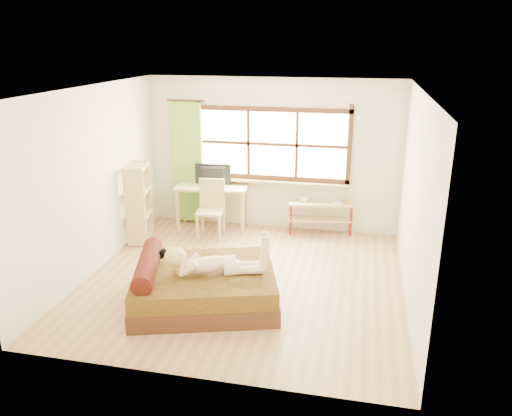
% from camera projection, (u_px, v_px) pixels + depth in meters
% --- Properties ---
extents(floor, '(4.50, 4.50, 0.00)m').
position_uv_depth(floor, '(244.00, 280.00, 7.23)').
color(floor, '#9E754C').
rests_on(floor, ground).
extents(ceiling, '(4.50, 4.50, 0.00)m').
position_uv_depth(ceiling, '(242.00, 90.00, 6.36)').
color(ceiling, white).
rests_on(ceiling, wall_back).
extents(wall_back, '(4.50, 0.00, 4.50)m').
position_uv_depth(wall_back, '(273.00, 155.00, 8.87)').
color(wall_back, silver).
rests_on(wall_back, floor).
extents(wall_front, '(4.50, 0.00, 4.50)m').
position_uv_depth(wall_front, '(187.00, 258.00, 4.71)').
color(wall_front, silver).
rests_on(wall_front, floor).
extents(wall_left, '(0.00, 4.50, 4.50)m').
position_uv_depth(wall_left, '(93.00, 181.00, 7.24)').
color(wall_left, silver).
rests_on(wall_left, floor).
extents(wall_right, '(0.00, 4.50, 4.50)m').
position_uv_depth(wall_right, '(415.00, 202.00, 6.34)').
color(wall_right, silver).
rests_on(wall_right, floor).
extents(window, '(2.80, 0.16, 1.46)m').
position_uv_depth(window, '(272.00, 147.00, 8.80)').
color(window, '#FFEDBF').
rests_on(window, wall_back).
extents(curtain, '(0.55, 0.10, 2.20)m').
position_uv_depth(curtain, '(188.00, 163.00, 9.14)').
color(curtain, '#619A2A').
rests_on(curtain, wall_back).
extents(bed, '(2.18, 1.94, 0.70)m').
position_uv_depth(bed, '(201.00, 285.00, 6.54)').
color(bed, '#381D10').
rests_on(bed, floor).
extents(woman, '(1.34, 0.72, 0.55)m').
position_uv_depth(woman, '(214.00, 254.00, 6.31)').
color(woman, beige).
rests_on(woman, bed).
extents(kitten, '(0.30, 0.19, 0.22)m').
position_uv_depth(kitten, '(155.00, 255.00, 6.68)').
color(kitten, black).
rests_on(kitten, bed).
extents(desk, '(1.33, 0.70, 0.80)m').
position_uv_depth(desk, '(212.00, 191.00, 9.02)').
color(desk, tan).
rests_on(desk, floor).
extents(monitor, '(0.66, 0.14, 0.38)m').
position_uv_depth(monitor, '(212.00, 175.00, 8.97)').
color(monitor, black).
rests_on(monitor, desk).
extents(chair, '(0.49, 0.49, 1.01)m').
position_uv_depth(chair, '(211.00, 205.00, 8.71)').
color(chair, tan).
rests_on(chair, floor).
extents(pipe_shelf, '(1.18, 0.46, 0.65)m').
position_uv_depth(pipe_shelf, '(321.00, 211.00, 8.82)').
color(pipe_shelf, tan).
rests_on(pipe_shelf, floor).
extents(cup, '(0.15, 0.15, 0.11)m').
position_uv_depth(cup, '(304.00, 199.00, 8.82)').
color(cup, gray).
rests_on(cup, pipe_shelf).
extents(book, '(0.20, 0.25, 0.02)m').
position_uv_depth(book, '(333.00, 203.00, 8.73)').
color(book, gray).
rests_on(book, pipe_shelf).
extents(bookshelf, '(0.45, 0.64, 1.34)m').
position_uv_depth(bookshelf, '(139.00, 203.00, 8.42)').
color(bookshelf, tan).
rests_on(bookshelf, floor).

